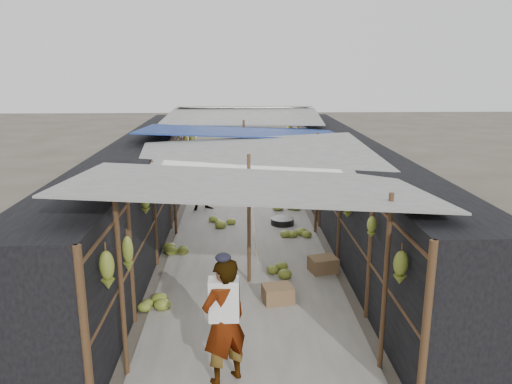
{
  "coord_description": "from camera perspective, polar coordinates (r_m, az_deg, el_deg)",
  "views": [
    {
      "loc": [
        -0.23,
        -6.25,
        4.22
      ],
      "look_at": [
        0.23,
        5.42,
        1.25
      ],
      "focal_mm": 35.0,
      "sensor_mm": 36.0,
      "label": 1
    }
  ],
  "objects": [
    {
      "name": "shopper_blue",
      "position": [
        14.9,
        -5.79,
        0.92
      ],
      "size": [
        0.94,
        0.85,
        1.59
      ],
      "primitive_type": "imported",
      "rotation": [
        0.0,
        0.0,
        0.38
      ],
      "color": "#1E439A",
      "rests_on": "ground"
    },
    {
      "name": "market_canopy",
      "position": [
        13.22,
        -1.12,
        6.41
      ],
      "size": [
        5.62,
        15.2,
        2.77
      ],
      "color": "brown",
      "rests_on": "ground"
    },
    {
      "name": "aisle_slab",
      "position": [
        13.43,
        -1.18,
        -4.0
      ],
      "size": [
        3.6,
        16.0,
        0.02
      ],
      "primitive_type": "cube",
      "color": "#9E998E",
      "rests_on": "ground"
    },
    {
      "name": "black_basin",
      "position": [
        13.6,
        3.03,
        -3.41
      ],
      "size": [
        0.63,
        0.63,
        0.19
      ],
      "primitive_type": "cylinder",
      "color": "black",
      "rests_on": "ground"
    },
    {
      "name": "vendor_elderly",
      "position": [
        6.88,
        -3.65,
        -14.58
      ],
      "size": [
        0.79,
        0.73,
        1.81
      ],
      "primitive_type": "imported",
      "rotation": [
        0.0,
        0.0,
        3.73
      ],
      "color": "white",
      "rests_on": "ground"
    },
    {
      "name": "ground",
      "position": [
        7.54,
        -0.15,
        -19.75
      ],
      "size": [
        80.0,
        80.0,
        0.0
      ],
      "primitive_type": "plane",
      "color": "#6B6356",
      "rests_on": "ground"
    },
    {
      "name": "crate_mid",
      "position": [
        10.65,
        7.68,
        -8.24
      ],
      "size": [
        0.64,
        0.56,
        0.33
      ],
      "primitive_type": "cube",
      "rotation": [
        0.0,
        0.0,
        0.25
      ],
      "color": "olive",
      "rests_on": "ground"
    },
    {
      "name": "crate_near",
      "position": [
        9.31,
        2.51,
        -11.6
      ],
      "size": [
        0.6,
        0.51,
        0.32
      ],
      "primitive_type": "cube",
      "rotation": [
        0.0,
        0.0,
        0.18
      ],
      "color": "olive",
      "rests_on": "ground"
    },
    {
      "name": "floor_bananas",
      "position": [
        13.42,
        -0.88,
        -3.34
      ],
      "size": [
        3.64,
        10.25,
        0.36
      ],
      "color": "olive",
      "rests_on": "ground"
    },
    {
      "name": "vendor_seated",
      "position": [
        15.86,
        4.54,
        0.33
      ],
      "size": [
        0.54,
        0.61,
        0.82
      ],
      "primitive_type": "imported",
      "rotation": [
        0.0,
        0.0,
        -1.03
      ],
      "color": "#4B4741",
      "rests_on": "ground"
    },
    {
      "name": "stall_right",
      "position": [
        13.44,
        10.38,
        0.83
      ],
      "size": [
        1.4,
        15.0,
        2.3
      ],
      "primitive_type": "cube",
      "color": "black",
      "rests_on": "ground"
    },
    {
      "name": "stall_left",
      "position": [
        13.34,
        -12.88,
        0.61
      ],
      "size": [
        1.4,
        15.0,
        2.3
      ],
      "primitive_type": "cube",
      "color": "black",
      "rests_on": "ground"
    },
    {
      "name": "hanging_bananas",
      "position": [
        12.7,
        -1.72,
        2.56
      ],
      "size": [
        3.95,
        13.99,
        0.87
      ],
      "color": "olive",
      "rests_on": "ground"
    },
    {
      "name": "crate_back",
      "position": [
        16.68,
        -4.01,
        0.03
      ],
      "size": [
        0.45,
        0.39,
        0.25
      ],
      "primitive_type": "cube",
      "rotation": [
        0.0,
        0.0,
        0.16
      ],
      "color": "olive",
      "rests_on": "ground"
    }
  ]
}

